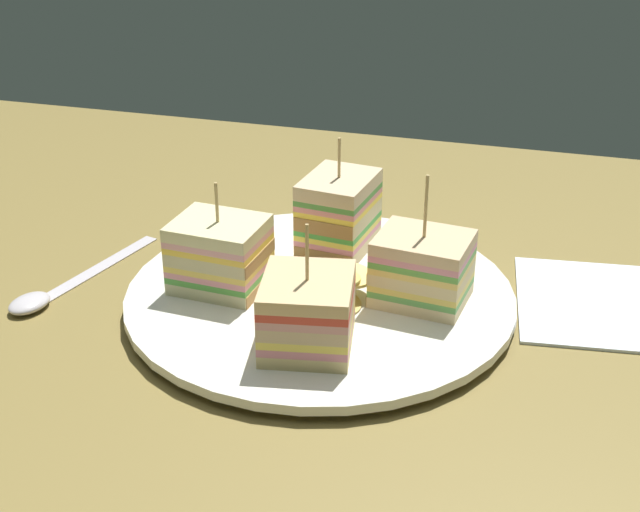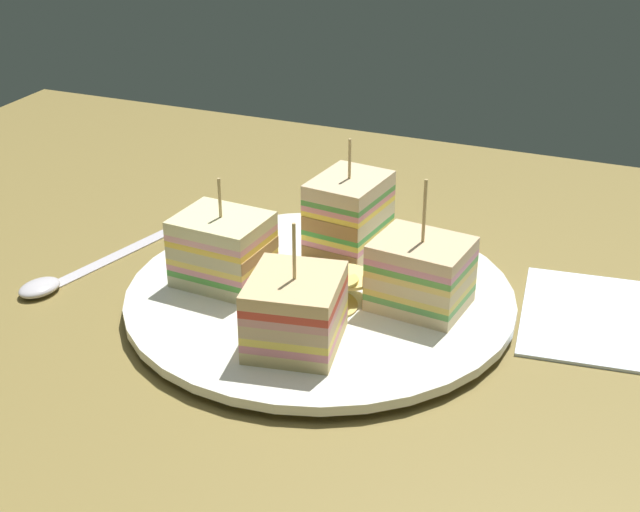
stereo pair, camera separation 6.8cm
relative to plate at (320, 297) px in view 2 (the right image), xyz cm
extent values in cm
cube|color=olive|center=(0.00, 0.00, -1.70)|extent=(113.73, 80.20, 1.80)
cylinder|color=white|center=(0.00, 0.00, -0.50)|extent=(18.38, 18.38, 0.59)
cylinder|color=white|center=(0.00, 0.00, 0.16)|extent=(29.64, 29.64, 0.73)
cube|color=beige|center=(-7.62, -0.81, 0.98)|extent=(7.27, 6.22, 0.91)
cube|color=#9E7242|center=(-4.37, -1.19, 0.98)|extent=(0.88, 5.38, 0.91)
cube|color=#5FA951|center=(-7.62, -0.81, 1.69)|extent=(7.27, 6.22, 0.50)
cube|color=#E4C956|center=(-7.62, -0.81, 2.18)|extent=(7.27, 6.22, 0.50)
cube|color=beige|center=(-7.62, -0.81, 2.89)|extent=(7.27, 6.22, 0.91)
cube|color=#B2844C|center=(-4.37, -1.19, 2.89)|extent=(0.88, 5.38, 0.91)
cube|color=#E7C45E|center=(-7.62, -0.81, 3.60)|extent=(7.27, 6.22, 0.50)
cube|color=#5DA341|center=(-7.62, -0.81, 4.09)|extent=(7.27, 6.22, 0.50)
cube|color=pink|center=(-7.62, -0.81, 4.59)|extent=(7.27, 6.22, 0.50)
cube|color=#DFBA8C|center=(-7.62, -0.81, 5.30)|extent=(7.27, 6.22, 0.91)
cylinder|color=tan|center=(-7.62, -0.81, 8.15)|extent=(0.24, 0.24, 4.78)
cube|color=beige|center=(0.60, -7.64, 1.11)|extent=(5.95, 7.26, 1.18)
cube|color=#9E7242|center=(1.00, -4.39, 1.11)|extent=(5.06, 0.88, 1.18)
cube|color=pink|center=(0.60, -7.64, 1.94)|extent=(5.95, 7.26, 0.46)
cube|color=#EDD34D|center=(0.60, -7.64, 2.40)|extent=(5.95, 7.26, 0.46)
cube|color=green|center=(0.60, -7.64, 2.86)|extent=(5.95, 7.26, 0.46)
cube|color=beige|center=(0.60, -7.64, 3.69)|extent=(5.95, 7.26, 1.18)
cube|color=#9E7242|center=(1.00, -4.39, 3.69)|extent=(5.06, 0.88, 1.18)
cube|color=yellow|center=(0.60, -7.64, 4.51)|extent=(5.95, 7.26, 0.46)
cube|color=pink|center=(0.60, -7.64, 4.97)|extent=(5.95, 7.26, 0.46)
cube|color=#4E9442|center=(0.60, -7.64, 5.44)|extent=(5.95, 7.26, 0.46)
cube|color=beige|center=(0.60, -7.64, 6.26)|extent=(5.95, 7.26, 1.18)
cylinder|color=tan|center=(0.60, -7.64, 8.52)|extent=(0.24, 0.24, 3.33)
cube|color=beige|center=(7.55, 1.30, 1.02)|extent=(7.07, 6.06, 0.99)
cube|color=#B2844C|center=(4.29, 1.54, 1.02)|extent=(0.67, 5.47, 0.99)
cube|color=#56AC40|center=(7.55, 1.30, 1.76)|extent=(7.07, 6.06, 0.49)
cube|color=pink|center=(7.55, 1.30, 2.25)|extent=(7.07, 6.06, 0.49)
cube|color=#FAD256|center=(7.55, 1.30, 2.75)|extent=(7.07, 6.06, 0.49)
cube|color=beige|center=(7.55, 1.30, 3.49)|extent=(7.07, 6.06, 0.99)
cube|color=#B2844C|center=(4.29, 1.54, 3.49)|extent=(0.67, 5.47, 0.99)
cube|color=yellow|center=(7.55, 1.30, 4.23)|extent=(7.07, 6.06, 0.49)
cube|color=#F0A6A6|center=(7.55, 1.30, 4.72)|extent=(7.07, 6.06, 0.49)
cube|color=beige|center=(7.55, 1.30, 5.47)|extent=(7.07, 6.06, 0.99)
cylinder|color=tan|center=(7.55, 1.30, 7.53)|extent=(0.24, 0.24, 3.13)
cube|color=#E2C47F|center=(-1.28, 7.56, 0.99)|extent=(7.09, 7.62, 0.93)
cube|color=#9E7242|center=(-0.72, 4.33, 0.99)|extent=(5.86, 1.28, 0.93)
cube|color=pink|center=(-1.28, 7.56, 1.74)|extent=(7.09, 7.62, 0.57)
cube|color=#F5D752|center=(-1.28, 7.56, 2.31)|extent=(7.09, 7.62, 0.57)
cube|color=#D3B388|center=(-1.28, 7.56, 3.06)|extent=(7.09, 7.62, 0.93)
cube|color=#B2844C|center=(-0.72, 4.33, 3.06)|extent=(5.86, 1.28, 0.93)
cube|color=#D7938F|center=(-1.28, 7.56, 3.81)|extent=(7.09, 7.62, 0.57)
cube|color=#D64232|center=(-1.28, 7.56, 4.38)|extent=(7.09, 7.62, 0.57)
cube|color=#E1BA85|center=(-1.28, 7.56, 5.13)|extent=(7.09, 7.62, 0.93)
cylinder|color=tan|center=(-1.28, 7.56, 7.62)|extent=(0.24, 0.24, 4.05)
cylinder|color=#D2B55A|center=(-1.91, 1.91, 0.86)|extent=(4.90, 4.94, 1.15)
cylinder|color=#F3CD79|center=(0.39, -0.39, 1.24)|extent=(3.57, 3.57, 0.59)
cylinder|color=#E1CC63|center=(-0.67, 1.03, 1.91)|extent=(4.97, 4.97, 0.61)
cylinder|color=#F1D974|center=(-2.33, -0.28, 2.23)|extent=(5.05, 5.05, 0.66)
cylinder|color=#DBC962|center=(-1.53, 1.09, 2.30)|extent=(4.47, 4.50, 0.89)
cube|color=silver|center=(19.29, -1.14, -0.68)|extent=(4.34, 12.89, 0.25)
ellipsoid|color=silver|center=(21.23, 6.53, -0.30)|extent=(3.34, 4.06, 1.00)
cube|color=white|center=(-20.46, -6.09, -0.55)|extent=(13.47, 14.82, 0.50)
camera|label=1|loc=(-16.63, 58.03, 33.93)|focal=50.76mm
camera|label=2|loc=(-23.01, 55.81, 33.93)|focal=50.76mm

